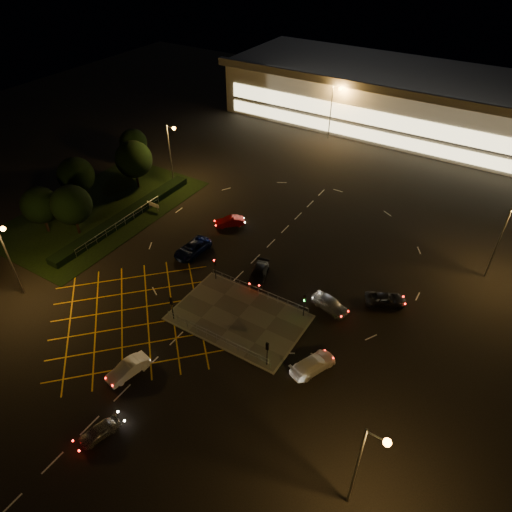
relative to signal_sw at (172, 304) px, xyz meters
The scene contains 27 objects.
ground 7.58m from the signal_sw, 56.28° to the left, with size 180.00×180.00×0.00m, color black.
pedestrian_island 7.57m from the signal_sw, 33.65° to the left, with size 14.00×9.00×0.12m, color #4C4944.
grass_verge 26.93m from the signal_sw, 153.45° to the left, with size 18.00×30.00×0.08m, color black.
hedge 22.55m from the signal_sw, 147.74° to the left, with size 2.00×26.00×1.00m, color black.
supermarket 68.13m from the signal_sw, 86.63° to the left, with size 72.00×26.50×10.50m.
streetlight_sw 19.03m from the signal_sw, 161.12° to the right, with size 1.78×0.56×10.03m.
streetlight_se 26.05m from the signal_sw, 18.14° to the right, with size 1.78×0.56×10.03m.
streetlight_nw 31.24m from the signal_sw, 129.19° to the left, with size 1.78×0.56×10.03m.
streetlight_ne 38.75m from the signal_sw, 42.43° to the left, with size 1.78×0.56×10.03m.
streetlight_far_left 54.44m from the signal_sw, 95.88° to the left, with size 1.78×0.56×10.03m.
signal_sw is the anchor object (origin of this frame).
signal_se 12.00m from the signal_sw, ahead, with size 0.28×0.30×3.15m.
signal_nw 7.99m from the signal_sw, 90.00° to the left, with size 0.28×0.30×3.15m.
signal_ne 14.41m from the signal_sw, 33.65° to the left, with size 0.28×0.30×3.15m.
tree_a 26.38m from the signal_sw, behind, with size 5.04×5.04×6.86m.
tree_b 30.55m from the signal_sw, 156.81° to the left, with size 5.40×5.40×7.35m.
tree_c 31.34m from the signal_sw, 140.20° to the left, with size 5.76×5.76×7.84m.
tree_d 39.73m from the signal_sw, 139.09° to the left, with size 4.68×4.68×6.37m.
tree_e 22.92m from the signal_sw, 164.76° to the left, with size 5.40×5.40×7.35m.
car_near_silver 14.66m from the signal_sw, 76.01° to the right, with size 1.45×3.61×1.23m, color #B4B6BC.
car_queue_white 8.23m from the signal_sw, 83.15° to the right, with size 1.53×4.39×1.44m, color white.
car_left_blue 12.25m from the signal_sw, 118.00° to the left, with size 2.53×5.49×1.53m, color #0A1341.
car_far_dkgrey 11.93m from the signal_sw, 68.59° to the left, with size 1.92×4.71×1.37m, color black.
car_right_silver 17.67m from the signal_sw, 37.30° to the left, with size 1.81×4.51×1.54m, color silver.
car_circ_red 19.42m from the signal_sw, 105.54° to the left, with size 1.44×4.14×1.36m, color maroon.
car_east_grey 24.19m from the signal_sw, 37.73° to the left, with size 2.16×4.68×1.30m, color black.
car_approach_white 16.30m from the signal_sw, ahead, with size 2.04×5.03×1.46m, color silver.
Camera 1 is at (22.43, -31.47, 36.74)m, focal length 32.00 mm.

